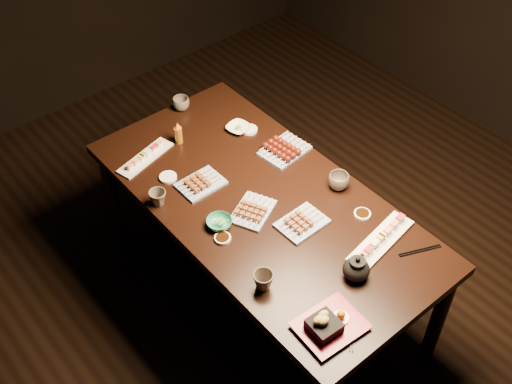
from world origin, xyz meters
TOP-DOWN VIEW (x-y plane):
  - ground at (0.00, 0.00)m, footprint 5.00×5.00m
  - dining_table at (-0.22, 0.23)m, footprint 0.91×1.80m
  - sushi_platter_near at (0.02, -0.31)m, footprint 0.40×0.17m
  - sushi_platter_far at (-0.48, 0.84)m, footprint 0.34×0.17m
  - yakitori_plate_center at (-0.30, 0.20)m, footprint 0.26×0.23m
  - yakitori_plate_right at (-0.18, -0.00)m, footprint 0.23×0.17m
  - yakitori_plate_left at (-0.38, 0.51)m, footprint 0.22×0.16m
  - tsukune_plate at (0.10, 0.43)m, footprint 0.26×0.20m
  - edamame_bowl_green at (-0.48, 0.23)m, footprint 0.15×0.15m
  - edamame_bowl_cream at (0.02, 0.72)m, footprint 0.14×0.14m
  - tempura_tray at (-0.47, -0.49)m, footprint 0.28×0.23m
  - teacup_near_left at (-0.55, -0.16)m, footprint 0.10×0.10m
  - teacup_mid_right at (0.12, 0.07)m, footprint 0.13×0.13m
  - teacup_far_left at (-0.61, 0.53)m, footprint 0.11×0.11m
  - teacup_far_right at (-0.10, 1.07)m, footprint 0.11×0.11m
  - teapot at (-0.21, -0.37)m, footprint 0.18×0.18m
  - condiment_bottle at (-0.28, 0.84)m, footprint 0.05×0.05m
  - sauce_dish_west at (-0.51, 0.16)m, footprint 0.09×0.09m
  - sauce_dish_east at (0.07, 0.68)m, footprint 0.10×0.10m
  - sauce_dish_se at (0.08, -0.14)m, footprint 0.09×0.09m
  - sauce_dish_nw at (-0.48, 0.65)m, footprint 0.11×0.11m
  - chopsticks_near at (-0.41, -0.56)m, footprint 0.16×0.13m
  - chopsticks_se at (0.11, -0.45)m, footprint 0.19×0.10m

SIDE VIEW (x-z plane):
  - ground at x=0.00m, z-range 0.00..0.00m
  - dining_table at x=-0.22m, z-range 0.00..0.75m
  - chopsticks_near at x=-0.41m, z-range 0.75..0.76m
  - chopsticks_se at x=0.11m, z-range 0.75..0.76m
  - sauce_dish_west at x=-0.51m, z-range 0.75..0.76m
  - sauce_dish_se at x=0.08m, z-range 0.75..0.76m
  - sauce_dish_east at x=0.07m, z-range 0.75..0.77m
  - sauce_dish_nw at x=-0.48m, z-range 0.75..0.77m
  - edamame_bowl_cream at x=0.02m, z-range 0.75..0.78m
  - edamame_bowl_green at x=-0.48m, z-range 0.75..0.79m
  - sushi_platter_far at x=-0.48m, z-range 0.75..0.79m
  - sushi_platter_near at x=0.02m, z-range 0.75..0.80m
  - yakitori_plate_center at x=-0.30m, z-range 0.75..0.81m
  - yakitori_plate_left at x=-0.38m, z-range 0.75..0.81m
  - yakitori_plate_right at x=-0.18m, z-range 0.75..0.81m
  - tsukune_plate at x=0.10m, z-range 0.75..0.81m
  - teacup_far_right at x=-0.10m, z-range 0.75..0.82m
  - teacup_far_left at x=-0.61m, z-range 0.75..0.83m
  - teacup_mid_right at x=0.12m, z-range 0.75..0.83m
  - teacup_near_left at x=-0.55m, z-range 0.75..0.83m
  - tempura_tray at x=-0.47m, z-range 0.75..0.85m
  - teapot at x=-0.21m, z-range 0.75..0.87m
  - condiment_bottle at x=-0.28m, z-range 0.75..0.88m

